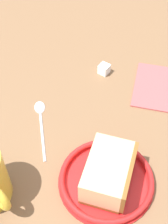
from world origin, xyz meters
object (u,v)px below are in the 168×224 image
Objects in this scene: cake_slice at (109,172)px; folded_napkin at (164,87)px; small_plate at (106,180)px; teaspoon at (40,116)px; sugar_cube at (104,69)px.

folded_napkin is at bearing -37.04° from cake_slice.
small_plate is at bearing 66.24° from cake_slice.
teaspoon is at bearing 100.33° from folded_napkin.
sugar_cube is at bearing -7.85° from cake_slice.
cake_slice reaches higher than teaspoon.
teaspoon is at bearing 33.67° from small_plate.
small_plate reaches higher than teaspoon.
small_plate reaches higher than folded_napkin.
cake_slice is 25.30cm from sugar_cube.
folded_napkin is at bearing -37.66° from small_plate.
folded_napkin is at bearing -79.67° from teaspoon.
sugar_cube is (10.36, -13.35, 0.64)cm from teaspoon.
cake_slice is at bearing 172.15° from sugar_cube.
folded_napkin is (18.92, -14.60, -0.48)cm from small_plate.
small_plate is 1.30× the size of cake_slice.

